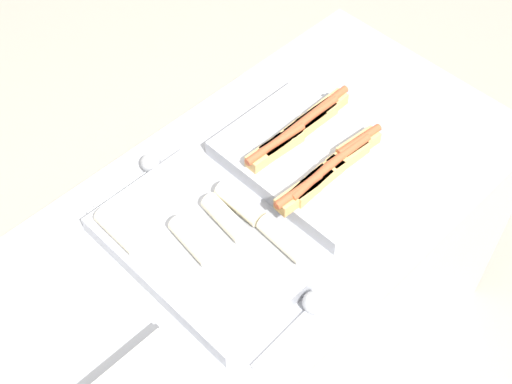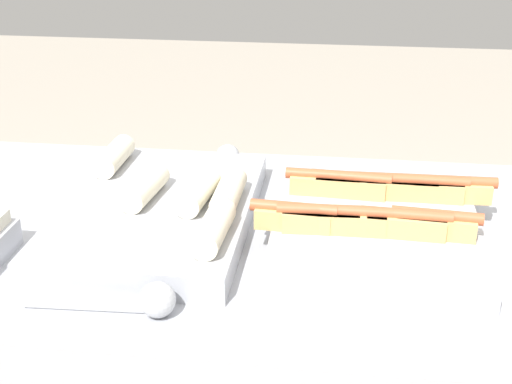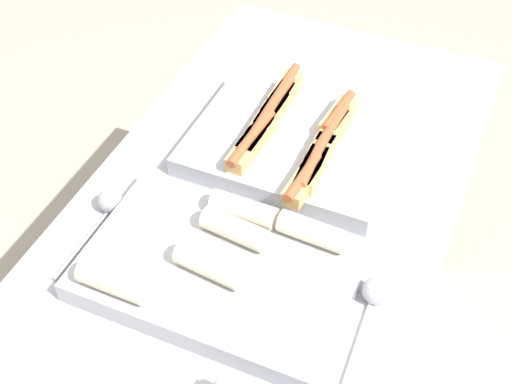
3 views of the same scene
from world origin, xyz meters
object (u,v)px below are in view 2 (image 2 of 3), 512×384
object	(u,v)px
serving_spoon_near	(150,301)
serving_spoon_far	(223,157)
tray_wraps	(162,209)
tray_hotdogs	(376,219)

from	to	relation	value
serving_spoon_near	serving_spoon_far	xyz separation A→B (m)	(0.00, 0.62, -0.00)
tray_wraps	serving_spoon_far	xyz separation A→B (m)	(0.07, 0.31, -0.01)
serving_spoon_near	serving_spoon_far	distance (m)	0.62
serving_spoon_near	serving_spoon_far	size ratio (longest dim) A/B	0.97
tray_hotdogs	tray_wraps	distance (m)	0.41
tray_hotdogs	serving_spoon_near	xyz separation A→B (m)	(-0.35, -0.31, -0.01)
tray_wraps	tray_hotdogs	bearing A→B (deg)	0.15
serving_spoon_near	tray_hotdogs	bearing A→B (deg)	41.79
tray_hotdogs	tray_wraps	xyz separation A→B (m)	(-0.41, -0.00, -0.00)
tray_wraps	serving_spoon_near	distance (m)	0.32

